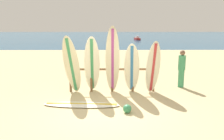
# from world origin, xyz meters

# --- Properties ---
(ground_plane) EXTENTS (120.00, 120.00, 0.00)m
(ground_plane) POSITION_xyz_m (0.00, 0.00, 0.00)
(ground_plane) COLOR #CCB784
(ocean_water) EXTENTS (120.00, 80.00, 0.01)m
(ocean_water) POSITION_xyz_m (0.00, 58.00, 0.00)
(ocean_water) COLOR #1E5984
(ocean_water) RESTS_ON ground
(surfboard_rack) EXTENTS (3.32, 0.09, 1.03)m
(surfboard_rack) POSITION_xyz_m (0.24, 2.26, 0.64)
(surfboard_rack) COLOR brown
(surfboard_rack) RESTS_ON ground
(surfboard_leaning_far_left) EXTENTS (0.75, 1.01, 2.21)m
(surfboard_leaning_far_left) POSITION_xyz_m (-1.22, 1.83, 1.10)
(surfboard_leaning_far_left) COLOR beige
(surfboard_leaning_far_left) RESTS_ON ground
(surfboard_leaning_left) EXTENTS (0.65, 1.12, 2.18)m
(surfboard_leaning_left) POSITION_xyz_m (-0.51, 2.01, 1.09)
(surfboard_leaning_left) COLOR white
(surfboard_leaning_left) RESTS_ON ground
(surfboard_leaning_center_left) EXTENTS (0.53, 0.66, 2.53)m
(surfboard_leaning_center_left) POSITION_xyz_m (0.26, 2.01, 1.27)
(surfboard_leaning_center_left) COLOR beige
(surfboard_leaning_center_left) RESTS_ON ground
(surfboard_leaning_center) EXTENTS (0.66, 1.04, 1.94)m
(surfboard_leaning_center) POSITION_xyz_m (0.96, 1.89, 0.97)
(surfboard_leaning_center) COLOR white
(surfboard_leaning_center) RESTS_ON ground
(surfboard_leaning_center_right) EXTENTS (0.61, 0.58, 2.00)m
(surfboard_leaning_center_right) POSITION_xyz_m (1.75, 1.94, 1.00)
(surfboard_leaning_center_right) COLOR silver
(surfboard_leaning_center_right) RESTS_ON ground
(surfboard_lying_on_sand) EXTENTS (2.49, 0.73, 0.08)m
(surfboard_lying_on_sand) POSITION_xyz_m (-0.76, 0.66, 0.04)
(surfboard_lying_on_sand) COLOR white
(surfboard_lying_on_sand) RESTS_ON ground
(beachgoer_standing) EXTENTS (0.29, 0.28, 1.55)m
(beachgoer_standing) POSITION_xyz_m (3.12, 2.85, 0.85)
(beachgoer_standing) COLOR #3F9966
(beachgoer_standing) RESTS_ON ground
(small_boat_offshore) EXTENTS (0.98, 2.73, 0.71)m
(small_boat_offshore) POSITION_xyz_m (5.40, 36.60, 0.26)
(small_boat_offshore) COLOR #B22D28
(small_boat_offshore) RESTS_ON ocean_water
(beach_ball) EXTENTS (0.25, 0.25, 0.25)m
(beach_ball) POSITION_xyz_m (0.66, 0.03, 0.13)
(beach_ball) COLOR #388C59
(beach_ball) RESTS_ON ground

